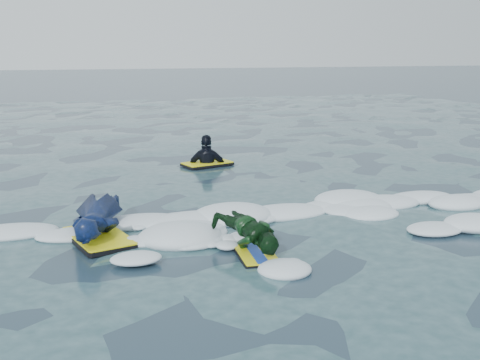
% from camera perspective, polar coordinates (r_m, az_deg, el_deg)
% --- Properties ---
extents(ground, '(120.00, 120.00, 0.00)m').
position_cam_1_polar(ground, '(6.87, -2.62, -7.62)').
color(ground, '#172639').
rests_on(ground, ground).
extents(foam_band, '(12.00, 3.10, 0.30)m').
position_cam_1_polar(foam_band, '(7.82, -4.40, -5.10)').
color(foam_band, white).
rests_on(foam_band, ground).
extents(prone_woman_unit, '(0.94, 1.81, 0.45)m').
position_cam_1_polar(prone_woman_unit, '(7.84, -13.40, -3.60)').
color(prone_woman_unit, black).
rests_on(prone_woman_unit, ground).
extents(prone_child_unit, '(0.74, 1.21, 0.44)m').
position_cam_1_polar(prone_child_unit, '(7.04, 1.09, -5.19)').
color(prone_child_unit, black).
rests_on(prone_child_unit, ground).
extents(waiting_rider_unit, '(1.11, 0.81, 1.48)m').
position_cam_1_polar(waiting_rider_unit, '(12.22, -3.12, 0.90)').
color(waiting_rider_unit, black).
rests_on(waiting_rider_unit, ground).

